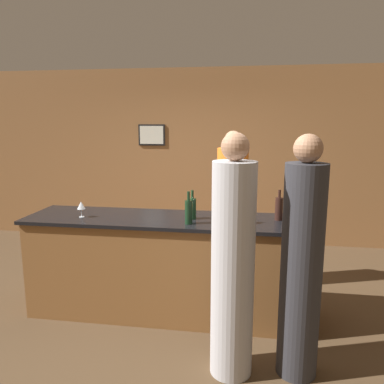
# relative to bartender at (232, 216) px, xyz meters

# --- Properties ---
(ground_plane) EXTENTS (14.00, 14.00, 0.00)m
(ground_plane) POSITION_rel_bartender_xyz_m (-0.62, -0.76, -0.87)
(ground_plane) COLOR #4C3823
(back_wall) EXTENTS (8.00, 0.08, 2.80)m
(back_wall) POSITION_rel_bartender_xyz_m (-0.62, 1.74, 0.54)
(back_wall) COLOR olive
(back_wall) RESTS_ON ground_plane
(bar_counter) EXTENTS (2.83, 0.72, 1.02)m
(bar_counter) POSITION_rel_bartender_xyz_m (-0.62, -0.76, -0.35)
(bar_counter) COLOR brown
(bar_counter) RESTS_ON ground_plane
(bartender) EXTENTS (0.36, 0.36, 1.86)m
(bartender) POSITION_rel_bartender_xyz_m (0.00, 0.00, 0.00)
(bartender) COLOR orange
(bartender) RESTS_ON ground_plane
(guest_0) EXTENTS (0.33, 0.33, 1.89)m
(guest_0) POSITION_rel_bartender_xyz_m (0.09, -1.60, 0.02)
(guest_0) COLOR #B2B2B7
(guest_0) RESTS_ON ground_plane
(guest_1) EXTENTS (0.31, 0.31, 1.88)m
(guest_1) POSITION_rel_bartender_xyz_m (0.60, -1.53, 0.02)
(guest_1) COLOR #2D2D33
(guest_1) RESTS_ON ground_plane
(wine_bottle_0) EXTENTS (0.08, 0.08, 0.29)m
(wine_bottle_0) POSITION_rel_bartender_xyz_m (-0.35, -0.77, 0.26)
(wine_bottle_0) COLOR #19381E
(wine_bottle_0) RESTS_ON bar_counter
(wine_bottle_1) EXTENTS (0.07, 0.07, 0.30)m
(wine_bottle_1) POSITION_rel_bartender_xyz_m (0.48, -0.69, 0.27)
(wine_bottle_1) COLOR black
(wine_bottle_1) RESTS_ON bar_counter
(wine_bottle_2) EXTENTS (0.07, 0.07, 0.31)m
(wine_bottle_2) POSITION_rel_bartender_xyz_m (-0.36, -0.95, 0.27)
(wine_bottle_2) COLOR black
(wine_bottle_2) RESTS_ON bar_counter
(wine_glass_0) EXTENTS (0.08, 0.08, 0.15)m
(wine_glass_0) POSITION_rel_bartender_xyz_m (-0.01, -1.07, 0.27)
(wine_glass_0) COLOR silver
(wine_glass_0) RESTS_ON bar_counter
(wine_glass_1) EXTENTS (0.07, 0.07, 0.18)m
(wine_glass_1) POSITION_rel_bartender_xyz_m (0.04, -0.93, 0.29)
(wine_glass_1) COLOR silver
(wine_glass_1) RESTS_ON bar_counter
(wine_glass_2) EXTENTS (0.08, 0.08, 0.16)m
(wine_glass_2) POSITION_rel_bartender_xyz_m (-1.46, -0.87, 0.27)
(wine_glass_2) COLOR silver
(wine_glass_2) RESTS_ON bar_counter
(wine_glass_3) EXTENTS (0.08, 0.08, 0.17)m
(wine_glass_3) POSITION_rel_bartender_xyz_m (0.17, -0.86, 0.28)
(wine_glass_3) COLOR silver
(wine_glass_3) RESTS_ON bar_counter
(wine_glass_4) EXTENTS (0.07, 0.07, 0.18)m
(wine_glass_4) POSITION_rel_bartender_xyz_m (0.70, -1.04, 0.29)
(wine_glass_4) COLOR silver
(wine_glass_4) RESTS_ON bar_counter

